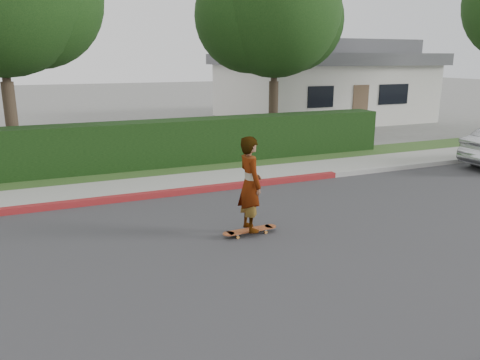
# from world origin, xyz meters

# --- Properties ---
(ground) EXTENTS (120.00, 120.00, 0.00)m
(ground) POSITION_xyz_m (0.00, 0.00, 0.00)
(ground) COLOR slate
(ground) RESTS_ON ground
(road) EXTENTS (60.00, 8.00, 0.01)m
(road) POSITION_xyz_m (0.00, 0.00, 0.01)
(road) COLOR #2D2D30
(road) RESTS_ON ground
(curb_far) EXTENTS (60.00, 0.20, 0.15)m
(curb_far) POSITION_xyz_m (0.00, 4.10, 0.07)
(curb_far) COLOR #9E9E99
(curb_far) RESTS_ON ground
(curb_red_section) EXTENTS (12.00, 0.21, 0.15)m
(curb_red_section) POSITION_xyz_m (-5.00, 4.10, 0.08)
(curb_red_section) COLOR maroon
(curb_red_section) RESTS_ON ground
(sidewalk_far) EXTENTS (60.00, 1.60, 0.12)m
(sidewalk_far) POSITION_xyz_m (0.00, 5.00, 0.06)
(sidewalk_far) COLOR gray
(sidewalk_far) RESTS_ON ground
(planting_strip) EXTENTS (60.00, 1.60, 0.10)m
(planting_strip) POSITION_xyz_m (0.00, 6.60, 0.05)
(planting_strip) COLOR #2D4C1E
(planting_strip) RESTS_ON ground
(hedge) EXTENTS (15.00, 1.00, 1.50)m
(hedge) POSITION_xyz_m (-3.00, 7.20, 0.75)
(hedge) COLOR black
(hedge) RESTS_ON ground
(tree_center) EXTENTS (5.66, 4.84, 7.44)m
(tree_center) POSITION_xyz_m (1.49, 9.19, 4.90)
(tree_center) COLOR #33261C
(tree_center) RESTS_ON ground
(house) EXTENTS (10.60, 8.60, 4.30)m
(house) POSITION_xyz_m (8.00, 16.00, 2.10)
(house) COLOR beige
(house) RESTS_ON ground
(skateboard) EXTENTS (1.16, 0.29, 0.11)m
(skateboard) POSITION_xyz_m (-3.12, 0.86, 0.10)
(skateboard) COLOR #BD7734
(skateboard) RESTS_ON ground
(skateboarder) EXTENTS (0.45, 0.68, 1.85)m
(skateboarder) POSITION_xyz_m (-3.12, 0.86, 1.04)
(skateboarder) COLOR white
(skateboarder) RESTS_ON skateboard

